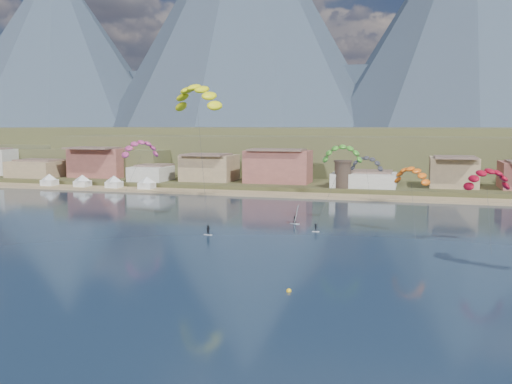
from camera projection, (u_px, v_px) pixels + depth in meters
ground at (183, 307)px, 65.89m from camera, size 2400.00×2400.00×0.00m
beach at (323, 196)px, 167.19m from camera, size 2200.00×12.00×0.90m
land at (388, 145)px, 601.23m from camera, size 2200.00×900.00×4.00m
foothills at (406, 150)px, 281.03m from camera, size 940.00×210.00×18.00m
mountain_ridge at (388, 39)px, 839.30m from camera, size 2060.00×480.00×400.00m
town at (215, 164)px, 192.30m from camera, size 400.00×24.00×12.00m
watchtower at (343, 174)px, 172.77m from camera, size 5.82×5.82×8.60m
beach_tents at (97, 178)px, 187.24m from camera, size 43.40×6.40×5.00m
kitesurfer_yellow at (197, 94)px, 120.78m from camera, size 15.23×19.38×32.52m
kitesurfer_green at (342, 151)px, 122.27m from camera, size 9.47×16.15×20.09m
distant_kite_pink at (140, 146)px, 139.93m from camera, size 9.28×9.90×19.35m
distant_kite_dark at (367, 161)px, 136.08m from camera, size 8.61×6.08×15.73m
distant_kite_orange at (412, 173)px, 109.79m from camera, size 8.28×7.52×15.11m
distant_kite_red at (488, 176)px, 97.73m from camera, size 9.25×7.31×15.75m
windsurfer at (295, 218)px, 121.10m from camera, size 2.52×2.62×4.09m
buoy at (289, 291)px, 71.80m from camera, size 0.67×0.67×0.67m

